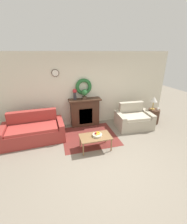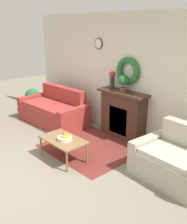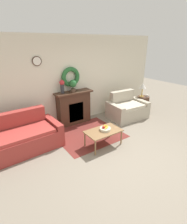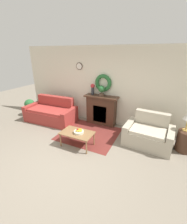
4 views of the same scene
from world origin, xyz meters
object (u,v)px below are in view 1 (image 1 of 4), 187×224
object	(u,v)px
fruit_bowl	(97,135)
side_table_by_loveseat	(153,116)
coffee_table	(95,137)
couch_left	(34,131)
vase_on_mantel_left	(75,93)
mug	(158,109)
potted_plant_on_mantel	(84,93)
table_lamp	(154,100)
loveseat_right	(134,119)
fireplace	(85,112)

from	to	relation	value
fruit_bowl	side_table_by_loveseat	bearing A→B (deg)	21.44
coffee_table	fruit_bowl	bearing A→B (deg)	4.68
couch_left	vase_on_mantel_left	distance (m)	1.87
mug	potted_plant_on_mantel	xyz separation A→B (m)	(-2.77, 0.63, 0.67)
couch_left	table_lamp	size ratio (longest dim) A/B	3.78
table_lamp	potted_plant_on_mantel	bearing A→B (deg)	169.08
fruit_bowl	vase_on_mantel_left	distance (m)	1.85
table_lamp	potted_plant_on_mantel	world-z (taller)	potted_plant_on_mantel
couch_left	side_table_by_loveseat	distance (m)	4.49
coffee_table	potted_plant_on_mantel	size ratio (longest dim) A/B	2.48
mug	vase_on_mantel_left	xyz separation A→B (m)	(-3.12, 0.65, 0.68)
couch_left	loveseat_right	size ratio (longest dim) A/B	1.43
fireplace	couch_left	bearing A→B (deg)	-161.68
loveseat_right	table_lamp	distance (m)	1.10
fruit_bowl	mug	bearing A→B (deg)	19.29
fruit_bowl	side_table_by_loveseat	size ratio (longest dim) A/B	0.48
couch_left	mug	bearing A→B (deg)	-2.96
potted_plant_on_mantel	fruit_bowl	bearing A→B (deg)	-89.58
fireplace	side_table_by_loveseat	size ratio (longest dim) A/B	2.07
fireplace	couch_left	distance (m)	1.93
mug	coffee_table	bearing A→B (deg)	-160.99
table_lamp	mug	bearing A→B (deg)	-38.16
couch_left	table_lamp	xyz separation A→B (m)	(4.43, 0.08, 0.65)
fireplace	coffee_table	size ratio (longest dim) A/B	1.32
potted_plant_on_mantel	fireplace	bearing A→B (deg)	83.63
couch_left	table_lamp	world-z (taller)	table_lamp
vase_on_mantel_left	potted_plant_on_mantel	distance (m)	0.35
couch_left	vase_on_mantel_left	world-z (taller)	vase_on_mantel_left
couch_left	coffee_table	distance (m)	2.04
loveseat_right	potted_plant_on_mantel	world-z (taller)	potted_plant_on_mantel
coffee_table	fruit_bowl	size ratio (longest dim) A/B	3.25
table_lamp	couch_left	bearing A→B (deg)	-178.91
side_table_by_loveseat	table_lamp	xyz separation A→B (m)	(-0.06, 0.04, 0.68)
mug	vase_on_mantel_left	world-z (taller)	vase_on_mantel_left
couch_left	potted_plant_on_mantel	distance (m)	2.14
fruit_bowl	fireplace	bearing A→B (deg)	90.36
coffee_table	vase_on_mantel_left	distance (m)	1.88
mug	potted_plant_on_mantel	size ratio (longest dim) A/B	0.22
fireplace	vase_on_mantel_left	bearing A→B (deg)	179.09
fruit_bowl	side_table_by_loveseat	world-z (taller)	side_table_by_loveseat
coffee_table	table_lamp	distance (m)	2.93
couch_left	loveseat_right	xyz separation A→B (m)	(3.55, -0.06, -0.01)
vase_on_mantel_left	potted_plant_on_mantel	size ratio (longest dim) A/B	1.08
couch_left	side_table_by_loveseat	bearing A→B (deg)	-1.97
vase_on_mantel_left	loveseat_right	bearing A→B (deg)	-17.67
coffee_table	mug	distance (m)	2.99
potted_plant_on_mantel	loveseat_right	bearing A→B (deg)	-20.36
coffee_table	potted_plant_on_mantel	bearing A→B (deg)	88.30
fruit_bowl	side_table_by_loveseat	xyz separation A→B (m)	(2.66, 1.04, -0.18)
couch_left	side_table_by_loveseat	world-z (taller)	couch_left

